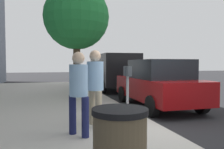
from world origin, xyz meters
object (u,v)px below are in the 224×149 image
(parked_van_far, at_px, (113,70))
(pedestrian_bystander, at_px, (79,87))
(parked_sedan_near, at_px, (158,83))
(parking_meter, at_px, (128,81))
(street_tree, at_px, (76,17))
(traffic_signal, at_px, (79,49))
(pedestrian_at_meter, at_px, (95,81))

(parked_van_far, bearing_deg, pedestrian_bystander, 159.67)
(pedestrian_bystander, relative_size, parked_sedan_near, 0.39)
(parked_sedan_near, bearing_deg, parked_van_far, -0.01)
(parking_meter, xyz_separation_m, pedestrian_bystander, (-1.00, 1.42, -0.02))
(pedestrian_bystander, height_order, street_tree, street_tree)
(street_tree, height_order, traffic_signal, street_tree)
(street_tree, relative_size, traffic_signal, 1.40)
(pedestrian_at_meter, height_order, street_tree, street_tree)
(pedestrian_at_meter, relative_size, traffic_signal, 0.50)
(parked_sedan_near, bearing_deg, pedestrian_at_meter, 129.80)
(pedestrian_at_meter, distance_m, traffic_signal, 9.28)
(pedestrian_at_meter, xyz_separation_m, parked_sedan_near, (2.39, -2.87, -0.31))
(parking_meter, distance_m, parked_van_far, 8.25)
(parking_meter, relative_size, street_tree, 0.28)
(parked_sedan_near, relative_size, parked_van_far, 0.84)
(parking_meter, bearing_deg, parked_van_far, -13.49)
(pedestrian_bystander, height_order, parked_sedan_near, pedestrian_bystander)
(parking_meter, height_order, pedestrian_at_meter, pedestrian_at_meter)
(parking_meter, bearing_deg, pedestrian_bystander, 125.12)
(parked_sedan_near, height_order, parked_van_far, parked_van_far)
(street_tree, bearing_deg, parked_van_far, -38.83)
(pedestrian_at_meter, distance_m, parked_sedan_near, 3.75)
(street_tree, bearing_deg, traffic_signal, -8.87)
(pedestrian_bystander, xyz_separation_m, street_tree, (5.73, -0.70, 2.55))
(pedestrian_at_meter, distance_m, street_tree, 5.69)
(pedestrian_bystander, distance_m, traffic_signal, 9.96)
(pedestrian_at_meter, relative_size, pedestrian_bystander, 1.04)
(parked_van_far, distance_m, traffic_signal, 2.52)
(parked_van_far, height_order, traffic_signal, traffic_signal)
(pedestrian_bystander, bearing_deg, traffic_signal, 46.61)
(pedestrian_at_meter, xyz_separation_m, street_tree, (5.11, -0.22, 2.49))
(pedestrian_bystander, bearing_deg, pedestrian_at_meter, 17.07)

